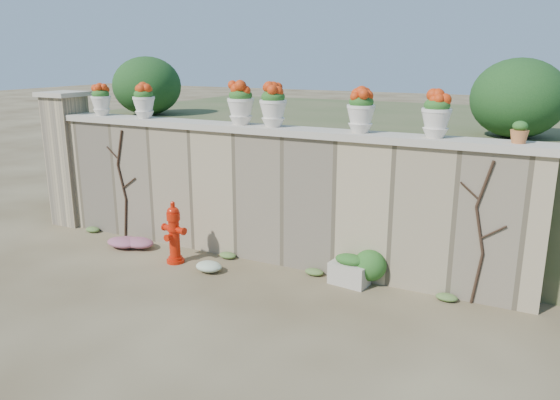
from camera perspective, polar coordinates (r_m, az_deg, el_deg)
The scene contains 21 objects.
ground at distance 7.37m, azimuth -8.48°, elevation -10.44°, with size 80.00×80.00×0.00m, color #4A3A25.
stone_wall at distance 8.46m, azimuth -1.71°, elevation 0.32°, with size 8.00×0.40×2.00m, color tan.
wall_cap at distance 8.26m, azimuth -1.76°, elevation 7.38°, with size 8.10×0.52×0.10m, color #B6AF9A.
gate_pillar at distance 10.97m, azimuth -21.16°, elevation 4.10°, with size 0.72×0.72×2.48m.
raised_fill at distance 11.30m, azimuth 6.11°, elevation 4.01°, with size 9.00×6.00×2.00m, color #384C23.
back_shrub_left at distance 11.02m, azimuth -13.72°, elevation 11.52°, with size 1.30×1.30×1.10m, color #143814.
back_shrub_right at distance 8.41m, azimuth 23.62°, elevation 9.72°, with size 1.30×1.30×1.10m, color #143814.
vine_left at distance 9.83m, azimuth -16.15°, elevation 1.77°, with size 0.60×0.04×1.91m.
vine_right at distance 7.32m, azimuth 20.21°, elevation -3.09°, with size 0.60×0.04×1.91m.
fire_hydrant at distance 8.56m, azimuth -11.02°, elevation -3.33°, with size 0.42×0.30×0.98m.
planter_box at distance 7.78m, azimuth 7.26°, elevation -7.30°, with size 0.57×0.38×0.45m.
green_shrub at distance 7.80m, azimuth 8.73°, elevation -6.39°, with size 0.68×0.61×0.65m, color #1E5119.
magenta_clump at distance 9.43m, azimuth -15.36°, elevation -4.31°, with size 0.83×0.55×0.22m, color #D0298D.
white_flowers at distance 8.22m, azimuth -6.93°, elevation -6.86°, with size 0.54×0.43×0.19m, color white.
urn_pot_0 at distance 10.17m, azimuth -18.20°, elevation 9.90°, with size 0.34×0.34×0.54m.
urn_pot_1 at distance 9.51m, azimuth -14.04°, elevation 10.00°, with size 0.37×0.37×0.58m.
urn_pot_2 at distance 8.41m, azimuth -4.13°, elevation 10.01°, with size 0.41×0.41×0.64m.
urn_pot_3 at distance 8.14m, azimuth -0.72°, elevation 9.85°, with size 0.40×0.40×0.63m.
urn_pot_4 at distance 7.61m, azimuth 8.45°, elevation 9.23°, with size 0.39×0.39×0.61m.
urn_pot_5 at distance 7.35m, azimuth 16.03°, elevation 8.58°, with size 0.38×0.38×0.60m.
terracotta_pot at distance 7.25m, azimuth 23.73°, elevation 6.40°, with size 0.22×0.22×0.26m.
Camera 1 is at (3.93, -5.37, 3.16)m, focal length 35.00 mm.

